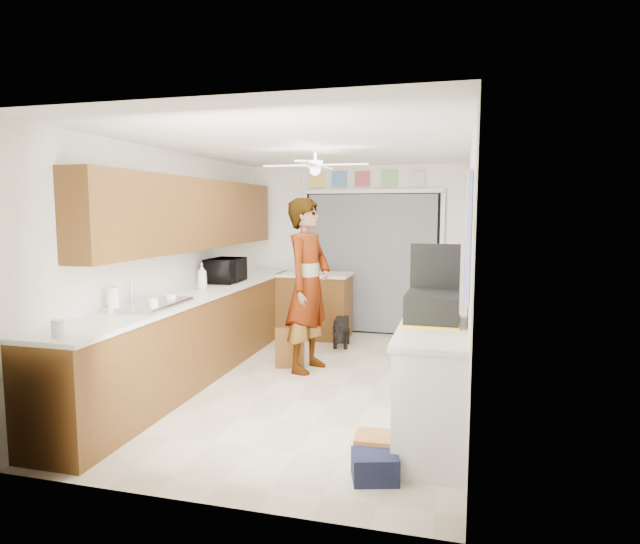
# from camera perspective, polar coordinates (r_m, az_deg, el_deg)

# --- Properties ---
(floor) EXTENTS (5.00, 5.00, 0.00)m
(floor) POSITION_cam_1_polar(r_m,az_deg,el_deg) (5.90, -1.01, -11.61)
(floor) COLOR beige
(floor) RESTS_ON ground
(ceiling) EXTENTS (5.00, 5.00, 0.00)m
(ceiling) POSITION_cam_1_polar(r_m,az_deg,el_deg) (5.64, -1.06, 13.29)
(ceiling) COLOR white
(ceiling) RESTS_ON ground
(wall_back) EXTENTS (3.20, 0.00, 3.20)m
(wall_back) POSITION_cam_1_polar(r_m,az_deg,el_deg) (8.06, 3.80, 2.38)
(wall_back) COLOR white
(wall_back) RESTS_ON ground
(wall_front) EXTENTS (3.20, 0.00, 3.20)m
(wall_front) POSITION_cam_1_polar(r_m,az_deg,el_deg) (3.32, -12.85, -3.89)
(wall_front) COLOR white
(wall_front) RESTS_ON ground
(wall_left) EXTENTS (0.00, 5.00, 5.00)m
(wall_left) POSITION_cam_1_polar(r_m,az_deg,el_deg) (6.26, -15.28, 0.93)
(wall_left) COLOR white
(wall_left) RESTS_ON ground
(wall_right) EXTENTS (0.00, 5.00, 5.00)m
(wall_right) POSITION_cam_1_polar(r_m,az_deg,el_deg) (5.42, 15.46, 0.08)
(wall_right) COLOR white
(wall_right) RESTS_ON ground
(left_base_cabinets) EXTENTS (0.60, 4.80, 0.90)m
(left_base_cabinets) POSITION_cam_1_polar(r_m,az_deg,el_deg) (6.24, -12.65, -6.45)
(left_base_cabinets) COLOR brown
(left_base_cabinets) RESTS_ON floor
(left_countertop) EXTENTS (0.62, 4.80, 0.04)m
(left_countertop) POSITION_cam_1_polar(r_m,az_deg,el_deg) (6.15, -12.68, -2.19)
(left_countertop) COLOR white
(left_countertop) RESTS_ON left_base_cabinets
(upper_cabinets) EXTENTS (0.32, 4.00, 0.80)m
(upper_cabinets) POSITION_cam_1_polar(r_m,az_deg,el_deg) (6.33, -13.26, 6.04)
(upper_cabinets) COLOR brown
(upper_cabinets) RESTS_ON wall_left
(sink_basin) EXTENTS (0.50, 0.76, 0.06)m
(sink_basin) POSITION_cam_1_polar(r_m,az_deg,el_deg) (5.29, -17.68, -3.39)
(sink_basin) COLOR silver
(sink_basin) RESTS_ON left_countertop
(faucet) EXTENTS (0.03, 0.03, 0.22)m
(faucet) POSITION_cam_1_polar(r_m,az_deg,el_deg) (5.38, -19.42, -2.26)
(faucet) COLOR silver
(faucet) RESTS_ON left_countertop
(peninsula_base) EXTENTS (1.00, 0.60, 0.90)m
(peninsula_base) POSITION_cam_1_polar(r_m,az_deg,el_deg) (7.79, -0.57, -3.69)
(peninsula_base) COLOR brown
(peninsula_base) RESTS_ON floor
(peninsula_top) EXTENTS (1.04, 0.64, 0.04)m
(peninsula_top) POSITION_cam_1_polar(r_m,az_deg,el_deg) (7.72, -0.57, -0.26)
(peninsula_top) COLOR white
(peninsula_top) RESTS_ON peninsula_base
(back_opening_recess) EXTENTS (2.00, 0.06, 2.10)m
(back_opening_recess) POSITION_cam_1_polar(r_m,az_deg,el_deg) (8.00, 5.51, 0.89)
(back_opening_recess) COLOR black
(back_opening_recess) RESTS_ON wall_back
(curtain_panel) EXTENTS (1.90, 0.03, 2.05)m
(curtain_panel) POSITION_cam_1_polar(r_m,az_deg,el_deg) (7.96, 5.46, 0.87)
(curtain_panel) COLOR gray
(curtain_panel) RESTS_ON wall_back
(door_trim_left) EXTENTS (0.06, 0.04, 2.10)m
(door_trim_left) POSITION_cam_1_polar(r_m,az_deg,el_deg) (8.20, -1.58, 1.06)
(door_trim_left) COLOR white
(door_trim_left) RESTS_ON wall_back
(door_trim_right) EXTENTS (0.06, 0.04, 2.10)m
(door_trim_right) POSITION_cam_1_polar(r_m,az_deg,el_deg) (7.88, 12.82, 0.67)
(door_trim_right) COLOR white
(door_trim_right) RESTS_ON wall_back
(door_trim_head) EXTENTS (2.10, 0.04, 0.06)m
(door_trim_head) POSITION_cam_1_polar(r_m,az_deg,el_deg) (7.94, 5.56, 8.58)
(door_trim_head) COLOR white
(door_trim_head) RESTS_ON wall_back
(header_frame_0) EXTENTS (0.22, 0.02, 0.22)m
(header_frame_0) POSITION_cam_1_polar(r_m,az_deg,el_deg) (8.16, -0.39, 9.82)
(header_frame_0) COLOR #FACB53
(header_frame_0) RESTS_ON wall_back
(header_frame_1) EXTENTS (0.22, 0.02, 0.22)m
(header_frame_1) POSITION_cam_1_polar(r_m,az_deg,el_deg) (8.07, 2.05, 9.85)
(header_frame_1) COLOR #4A85C6
(header_frame_1) RESTS_ON wall_back
(header_frame_2) EXTENTS (0.22, 0.02, 0.22)m
(header_frame_2) POSITION_cam_1_polar(r_m,az_deg,el_deg) (8.00, 4.53, 9.87)
(header_frame_2) COLOR #B84554
(header_frame_2) RESTS_ON wall_back
(header_frame_3) EXTENTS (0.22, 0.02, 0.22)m
(header_frame_3) POSITION_cam_1_polar(r_m,az_deg,el_deg) (7.94, 7.42, 9.86)
(header_frame_3) COLOR #79B668
(header_frame_3) RESTS_ON wall_back
(header_frame_4) EXTENTS (0.22, 0.02, 0.22)m
(header_frame_4) POSITION_cam_1_polar(r_m,az_deg,el_deg) (7.90, 10.34, 9.82)
(header_frame_4) COLOR beige
(header_frame_4) RESTS_ON wall_back
(route66_sign) EXTENTS (0.22, 0.02, 0.26)m
(route66_sign) POSITION_cam_1_polar(r_m,az_deg,el_deg) (8.25, -2.77, 9.78)
(route66_sign) COLOR silver
(route66_sign) RESTS_ON wall_back
(right_counter_base) EXTENTS (0.50, 1.40, 0.90)m
(right_counter_base) POSITION_cam_1_polar(r_m,az_deg,el_deg) (4.42, 11.99, -11.93)
(right_counter_base) COLOR white
(right_counter_base) RESTS_ON floor
(right_counter_top) EXTENTS (0.54, 1.44, 0.04)m
(right_counter_top) POSITION_cam_1_polar(r_m,az_deg,el_deg) (4.30, 12.01, -5.97)
(right_counter_top) COLOR white
(right_counter_top) RESTS_ON right_counter_base
(abstract_painting) EXTENTS (0.03, 1.15, 0.95)m
(abstract_painting) POSITION_cam_1_polar(r_m,az_deg,el_deg) (4.40, 15.50, 3.83)
(abstract_painting) COLOR #E554CC
(abstract_painting) RESTS_ON wall_right
(ceiling_fan) EXTENTS (1.14, 1.14, 0.24)m
(ceiling_fan) POSITION_cam_1_polar(r_m,az_deg,el_deg) (5.81, -0.51, 11.31)
(ceiling_fan) COLOR white
(ceiling_fan) RESTS_ON ceiling
(microwave) EXTENTS (0.38, 0.56, 0.30)m
(microwave) POSITION_cam_1_polar(r_m,az_deg,el_deg) (6.82, -10.04, 0.18)
(microwave) COLOR black
(microwave) RESTS_ON left_countertop
(soap_bottle) EXTENTS (0.14, 0.14, 0.30)m
(soap_bottle) POSITION_cam_1_polar(r_m,az_deg,el_deg) (6.29, -12.47, -0.42)
(soap_bottle) COLOR silver
(soap_bottle) RESTS_ON left_countertop
(cup) EXTENTS (0.14, 0.14, 0.08)m
(cup) POSITION_cam_1_polar(r_m,az_deg,el_deg) (5.45, -15.65, -2.73)
(cup) COLOR white
(cup) RESTS_ON left_countertop
(jar_a) EXTENTS (0.11, 0.11, 0.12)m
(jar_a) POSITION_cam_1_polar(r_m,az_deg,el_deg) (5.03, -17.32, -3.35)
(jar_a) COLOR silver
(jar_a) RESTS_ON left_countertop
(jar_b) EXTENTS (0.09, 0.09, 0.13)m
(jar_b) POSITION_cam_1_polar(r_m,az_deg,el_deg) (4.27, -26.21, -5.44)
(jar_b) COLOR silver
(jar_b) RESTS_ON left_countertop
(paper_towel_roll) EXTENTS (0.14, 0.14, 0.22)m
(paper_towel_roll) POSITION_cam_1_polar(r_m,az_deg,el_deg) (5.09, -21.20, -2.81)
(paper_towel_roll) COLOR white
(paper_towel_roll) RESTS_ON left_countertop
(suitcase) EXTENTS (0.42, 0.56, 0.24)m
(suitcase) POSITION_cam_1_polar(r_m,az_deg,el_deg) (4.45, 11.91, -3.71)
(suitcase) COLOR black
(suitcase) RESTS_ON right_counter_top
(suitcase_rim) EXTENTS (0.44, 0.58, 0.02)m
(suitcase_rim) POSITION_cam_1_polar(r_m,az_deg,el_deg) (4.47, 11.88, -5.10)
(suitcase_rim) COLOR yellow
(suitcase_rim) RESTS_ON suitcase
(suitcase_lid) EXTENTS (0.42, 0.03, 0.50)m
(suitcase_lid) POSITION_cam_1_polar(r_m,az_deg,el_deg) (4.70, 12.16, -0.08)
(suitcase_lid) COLOR black
(suitcase_lid) RESTS_ON suitcase
(cardboard_box) EXTENTS (0.37, 0.28, 0.22)m
(cardboard_box) POSITION_cam_1_polar(r_m,az_deg,el_deg) (4.12, 6.39, -18.34)
(cardboard_box) COLOR #AB6C35
(cardboard_box) RESTS_ON floor
(navy_crate) EXTENTS (0.37, 0.33, 0.19)m
(navy_crate) POSITION_cam_1_polar(r_m,az_deg,el_deg) (3.92, 5.87, -19.95)
(navy_crate) COLOR #151A36
(navy_crate) RESTS_ON floor
(cabinet_door_panel) EXTENTS (0.36, 0.23, 0.51)m
(cabinet_door_panel) POSITION_cam_1_polar(r_m,az_deg,el_deg) (6.26, -3.23, -8.11)
(cabinet_door_panel) COLOR brown
(cabinet_door_panel) RESTS_ON floor
(man) EXTENTS (0.62, 0.81, 1.98)m
(man) POSITION_cam_1_polar(r_m,az_deg,el_deg) (6.11, -1.27, -1.40)
(man) COLOR white
(man) RESTS_ON floor
(dog) EXTENTS (0.30, 0.58, 0.44)m
(dog) POSITION_cam_1_polar(r_m,az_deg,el_deg) (7.29, 2.30, -6.25)
(dog) COLOR black
(dog) RESTS_ON floor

